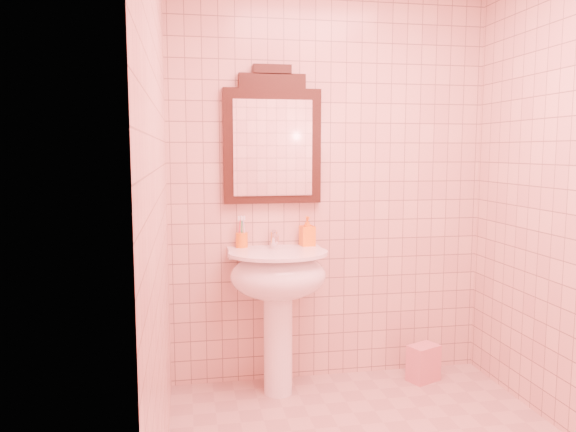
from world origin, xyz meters
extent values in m
cube|color=beige|center=(0.00, 1.10, 1.25)|extent=(2.00, 0.02, 2.50)
cylinder|color=white|center=(-0.37, 0.88, 0.35)|extent=(0.17, 0.17, 0.70)
ellipsoid|color=white|center=(-0.37, 0.86, 0.72)|extent=(0.56, 0.46, 0.28)
cube|color=white|center=(-0.37, 1.03, 0.83)|extent=(0.56, 0.15, 0.05)
cylinder|color=white|center=(-0.37, 0.86, 0.85)|extent=(0.58, 0.58, 0.02)
cylinder|color=white|center=(-0.37, 1.03, 0.91)|extent=(0.04, 0.04, 0.09)
cylinder|color=white|center=(-0.37, 0.97, 0.94)|extent=(0.02, 0.10, 0.02)
cylinder|color=white|center=(-0.37, 0.92, 0.93)|extent=(0.02, 0.02, 0.04)
cube|color=white|center=(-0.37, 1.04, 0.96)|extent=(0.02, 0.07, 0.01)
cube|color=black|center=(-0.37, 1.08, 1.47)|extent=(0.59, 0.05, 0.69)
cube|color=black|center=(-0.37, 1.08, 1.86)|extent=(0.40, 0.05, 0.09)
cube|color=black|center=(-0.37, 1.08, 1.92)|extent=(0.23, 0.05, 0.06)
cube|color=white|center=(-0.37, 1.05, 1.46)|extent=(0.48, 0.01, 0.57)
cylinder|color=orange|center=(-0.56, 1.04, 0.91)|extent=(0.07, 0.07, 0.09)
cylinder|color=silver|center=(-0.55, 1.04, 0.95)|extent=(0.01, 0.01, 0.17)
cylinder|color=#338CD8|center=(-0.56, 1.06, 0.95)|extent=(0.01, 0.01, 0.17)
cylinder|color=#E5334C|center=(-0.58, 1.04, 0.95)|extent=(0.01, 0.01, 0.17)
cylinder|color=#3FBF59|center=(-0.56, 1.02, 0.95)|extent=(0.01, 0.01, 0.17)
imported|color=orange|center=(-0.16, 1.03, 0.95)|extent=(0.09, 0.09, 0.18)
cube|color=#C3727A|center=(0.56, 0.89, 0.11)|extent=(0.22, 0.19, 0.23)
camera|label=1|loc=(-0.89, -2.30, 1.44)|focal=35.00mm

